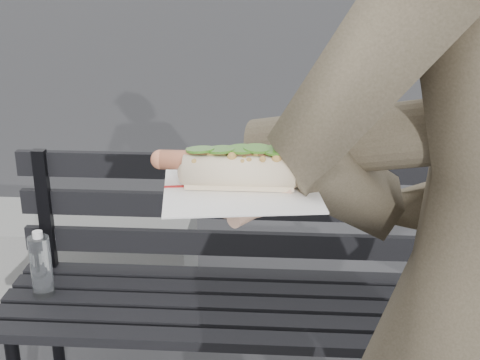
% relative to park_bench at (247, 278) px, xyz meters
% --- Properties ---
extents(park_bench, '(1.50, 0.44, 0.88)m').
position_rel_park_bench_xyz_m(park_bench, '(0.00, 0.00, 0.00)').
color(park_bench, black).
rests_on(park_bench, ground).
extents(concrete_block, '(1.20, 0.40, 0.40)m').
position_rel_park_bench_xyz_m(concrete_block, '(-0.87, 0.69, -0.32)').
color(concrete_block, slate).
rests_on(concrete_block, ground).
extents(held_hotdog, '(0.62, 0.30, 0.20)m').
position_rel_park_bench_xyz_m(held_hotdog, '(0.23, -0.96, 0.73)').
color(held_hotdog, '#443D2D').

